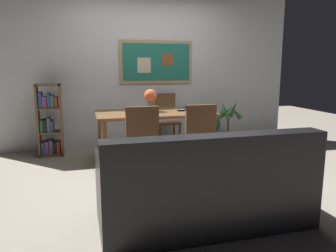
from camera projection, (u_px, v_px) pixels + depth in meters
ground_plane at (174, 172)px, 4.23m from camera, size 12.00×12.00×0.00m
wall_back_with_painting at (147, 70)px, 5.60m from camera, size 5.20×0.14×2.60m
dining_table at (154, 118)px, 4.64m from camera, size 1.63×0.93×0.72m
dining_chair_far_right at (166, 116)px, 5.50m from camera, size 0.40×0.41×0.91m
dining_chair_near_right at (198, 134)px, 4.01m from camera, size 0.40×0.41×0.91m
dining_chair_near_left at (141, 137)px, 3.83m from camera, size 0.40×0.41×0.91m
leather_couch at (205, 189)px, 2.81m from camera, size 1.80×0.84×0.84m
bookshelf at (49, 122)px, 4.98m from camera, size 0.36×0.28×1.10m
potted_ivy at (210, 127)px, 5.84m from camera, size 0.37×0.37×0.60m
potted_palm at (228, 126)px, 5.56m from camera, size 0.41×0.42×0.81m
flower_vase at (151, 98)px, 4.65m from camera, size 0.19×0.19×0.32m
tv_remote at (183, 110)px, 4.69m from camera, size 0.16×0.05×0.02m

